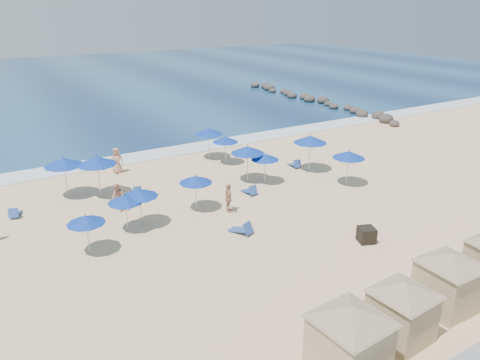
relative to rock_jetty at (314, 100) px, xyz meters
name	(u,v)px	position (x,y,z in m)	size (l,w,h in m)	color
ground	(263,231)	(-24.01, -24.90, -0.36)	(160.00, 160.00, 0.00)	beige
ocean	(56,84)	(-24.01, 30.10, -0.33)	(160.00, 80.00, 0.06)	navy
surf_line	(155,154)	(-24.01, -9.40, -0.32)	(160.00, 2.50, 0.08)	white
rock_jetty	(314,100)	(0.00, 0.00, 0.00)	(2.56, 26.66, 0.96)	#302A28
trash_bin	(366,235)	(-20.20, -28.57, 0.03)	(0.79, 0.79, 0.79)	black
cabana_0	(350,332)	(-27.30, -34.73, 1.26)	(4.50, 4.50, 2.83)	tan
cabana_1	(403,304)	(-24.51, -34.45, 1.11)	(4.08, 4.08, 2.57)	tan
cabana_2	(450,274)	(-21.52, -34.14, 1.19)	(4.32, 4.32, 2.71)	tan
umbrella_1	(86,220)	(-32.51, -22.51, 1.45)	(1.83, 1.83, 2.09)	#A5A8AD
umbrella_2	(63,162)	(-31.86, -14.72, 1.94)	(2.34, 2.34, 2.66)	#A5A8AD
umbrella_3	(125,199)	(-30.14, -21.14, 1.49)	(1.87, 1.87, 2.13)	#A5A8AD
umbrella_4	(97,161)	(-30.08, -15.70, 2.01)	(2.40, 2.40, 2.73)	#A5A8AD
umbrella_5	(140,193)	(-29.30, -20.98, 1.59)	(1.98, 1.98, 2.25)	#A5A8AD
umbrella_6	(196,179)	(-25.85, -20.64, 1.56)	(1.95, 1.95, 2.22)	#A5A8AD
umbrella_7	(247,150)	(-20.86, -18.24, 1.89)	(2.28, 2.28, 2.60)	#A5A8AD
umbrella_8	(265,157)	(-20.03, -19.09, 1.50)	(1.89, 1.89, 2.15)	#A5A8AD
umbrella_9	(225,139)	(-20.29, -14.26, 1.55)	(1.94, 1.94, 2.20)	#A5A8AD
umbrella_10	(310,139)	(-15.93, -18.70, 2.00)	(2.39, 2.39, 2.72)	#A5A8AD
umbrella_11	(349,155)	(-15.54, -22.17, 1.76)	(2.15, 2.15, 2.44)	#A5A8AD
umbrella_12	(209,131)	(-20.76, -12.51, 1.83)	(2.22, 2.22, 2.53)	#A5A8AD
beach_chair_1	(15,213)	(-35.07, -16.15, -0.14)	(0.84, 1.27, 0.64)	#294A98
beach_chair_2	(137,191)	(-28.04, -16.56, -0.14)	(0.69, 1.23, 0.64)	#294A98
beach_chair_3	(243,229)	(-25.08, -24.56, -0.11)	(1.06, 1.44, 0.73)	#294A98
beach_chair_4	(250,191)	(-21.87, -20.21, -0.13)	(0.57, 1.22, 0.66)	#294A98
beach_chair_5	(295,164)	(-16.30, -17.56, -0.13)	(0.69, 1.26, 0.66)	#294A98
beachgoer_1	(118,198)	(-29.78, -18.44, 0.47)	(0.81, 0.63, 1.67)	tan
beachgoer_2	(229,198)	(-24.37, -21.83, 0.50)	(1.01, 0.42, 1.72)	tan
beachgoer_3	(117,160)	(-27.84, -11.98, 0.56)	(0.90, 0.58, 1.84)	tan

